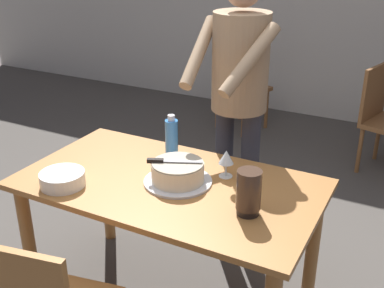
{
  "coord_description": "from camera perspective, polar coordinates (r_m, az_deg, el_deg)",
  "views": [
    {
      "loc": [
        1.08,
        -1.81,
        1.88
      ],
      "look_at": [
        0.05,
        0.16,
        0.9
      ],
      "focal_mm": 44.8,
      "sensor_mm": 36.0,
      "label": 1
    }
  ],
  "objects": [
    {
      "name": "main_dining_table",
      "position": [
        2.45,
        -2.73,
        -6.91
      ],
      "size": [
        1.49,
        0.83,
        0.75
      ],
      "color": "#9E6633",
      "rests_on": "ground_plane"
    },
    {
      "name": "cake_on_platter",
      "position": [
        2.36,
        -1.7,
        -3.5
      ],
      "size": [
        0.34,
        0.34,
        0.11
      ],
      "color": "silver",
      "rests_on": "main_dining_table"
    },
    {
      "name": "cake_knife",
      "position": [
        2.34,
        -3.47,
        -2.03
      ],
      "size": [
        0.26,
        0.13,
        0.02
      ],
      "color": "silver",
      "rests_on": "cake_on_platter"
    },
    {
      "name": "plate_stack",
      "position": [
        2.42,
        -15.16,
        -4.03
      ],
      "size": [
        0.22,
        0.22,
        0.07
      ],
      "color": "white",
      "rests_on": "main_dining_table"
    },
    {
      "name": "wine_glass_near",
      "position": [
        2.4,
        4.09,
        -1.68
      ],
      "size": [
        0.08,
        0.08,
        0.14
      ],
      "color": "silver",
      "rests_on": "main_dining_table"
    },
    {
      "name": "water_bottle",
      "position": [
        2.59,
        -2.45,
        0.65
      ],
      "size": [
        0.07,
        0.07,
        0.25
      ],
      "color": "#387AC6",
      "rests_on": "main_dining_table"
    },
    {
      "name": "hurricane_lamp",
      "position": [
        2.09,
        6.77,
        -5.72
      ],
      "size": [
        0.11,
        0.11,
        0.21
      ],
      "color": "black",
      "rests_on": "main_dining_table"
    },
    {
      "name": "person_cutting_cake",
      "position": [
        2.75,
        5.58,
        6.59
      ],
      "size": [
        0.46,
        0.57,
        1.72
      ],
      "color": "#2D2D38",
      "rests_on": "ground_plane"
    },
    {
      "name": "background_chair_1",
      "position": [
        4.89,
        5.47,
        7.12
      ],
      "size": [
        0.56,
        0.56,
        0.9
      ],
      "color": "brown",
      "rests_on": "ground_plane"
    }
  ]
}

